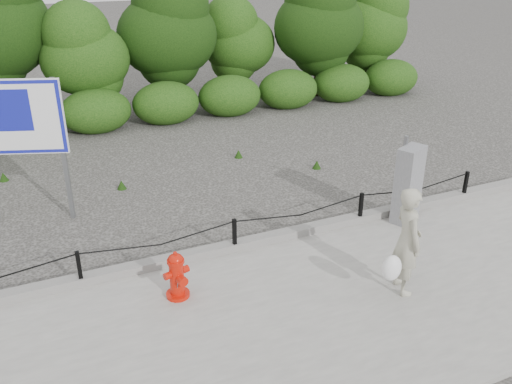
{
  "coord_description": "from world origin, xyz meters",
  "views": [
    {
      "loc": [
        -2.89,
        -7.34,
        4.81
      ],
      "look_at": [
        0.48,
        0.2,
        1.0
      ],
      "focal_mm": 38.0,
      "sensor_mm": 36.0,
      "label": 1
    }
  ],
  "objects_px": {
    "pedestrian": "(406,243)",
    "advertising_sign": "(16,124)",
    "fire_hydrant": "(177,276)",
    "utility_cabinet": "(408,185)"
  },
  "relations": [
    {
      "from": "pedestrian",
      "to": "advertising_sign",
      "type": "height_order",
      "value": "advertising_sign"
    },
    {
      "from": "fire_hydrant",
      "to": "utility_cabinet",
      "type": "distance_m",
      "value": 4.6
    },
    {
      "from": "fire_hydrant",
      "to": "pedestrian",
      "type": "height_order",
      "value": "pedestrian"
    },
    {
      "from": "utility_cabinet",
      "to": "pedestrian",
      "type": "bearing_deg",
      "value": -154.21
    },
    {
      "from": "utility_cabinet",
      "to": "advertising_sign",
      "type": "bearing_deg",
      "value": 129.58
    },
    {
      "from": "utility_cabinet",
      "to": "fire_hydrant",
      "type": "bearing_deg",
      "value": 162.47
    },
    {
      "from": "fire_hydrant",
      "to": "pedestrian",
      "type": "relative_size",
      "value": 0.45
    },
    {
      "from": "fire_hydrant",
      "to": "utility_cabinet",
      "type": "bearing_deg",
      "value": -5.82
    },
    {
      "from": "pedestrian",
      "to": "advertising_sign",
      "type": "xyz_separation_m",
      "value": [
        -4.85,
        4.8,
        1.02
      ]
    },
    {
      "from": "fire_hydrant",
      "to": "advertising_sign",
      "type": "height_order",
      "value": "advertising_sign"
    }
  ]
}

